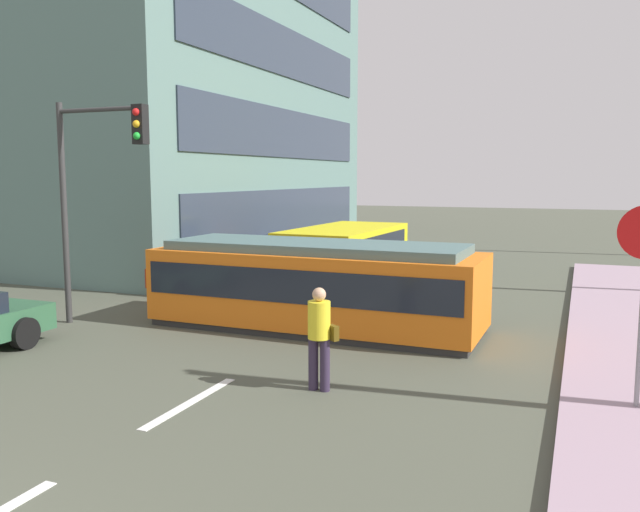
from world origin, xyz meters
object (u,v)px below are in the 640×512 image
at_px(streetcar_tram, 316,284).
at_px(parked_sedan_furthest, 282,247).
at_px(pedestrian_crossing, 320,333).
at_px(parked_sedan_far, 212,266).
at_px(traffic_light_mast, 94,171).
at_px(city_bus, 344,251).

distance_m(streetcar_tram, parked_sedan_furthest, 11.12).
distance_m(pedestrian_crossing, parked_sedan_furthest, 15.40).
distance_m(parked_sedan_far, traffic_light_mast, 6.35).
height_order(city_bus, pedestrian_crossing, city_bus).
xyz_separation_m(parked_sedan_far, parked_sedan_furthest, (-0.30, 5.73, -0.00)).
xyz_separation_m(streetcar_tram, pedestrian_crossing, (1.69, -3.95, -0.06)).
height_order(streetcar_tram, parked_sedan_far, streetcar_tram).
distance_m(city_bus, pedestrian_crossing, 10.70).
bearing_deg(city_bus, streetcar_tram, -75.81).
relative_size(streetcar_tram, pedestrian_crossing, 4.44).
bearing_deg(parked_sedan_furthest, parked_sedan_far, -86.96).
bearing_deg(parked_sedan_far, pedestrian_crossing, -49.18).
bearing_deg(streetcar_tram, traffic_light_mast, -160.24).
bearing_deg(city_bus, pedestrian_crossing, -72.19).
bearing_deg(pedestrian_crossing, traffic_light_mast, 160.28).
relative_size(streetcar_tram, city_bus, 1.29).
relative_size(streetcar_tram, parked_sedan_far, 1.65).
xyz_separation_m(parked_sedan_furthest, traffic_light_mast, (0.79, -11.37, 2.89)).
xyz_separation_m(pedestrian_crossing, parked_sedan_far, (-6.83, 7.91, -0.32)).
bearing_deg(streetcar_tram, parked_sedan_furthest, 119.31).
xyz_separation_m(pedestrian_crossing, parked_sedan_furthest, (-7.14, 13.64, -0.32)).
xyz_separation_m(city_bus, pedestrian_crossing, (3.27, -10.18, -0.08)).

